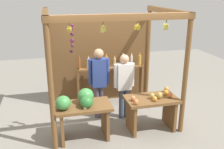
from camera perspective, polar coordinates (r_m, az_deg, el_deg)
ground_plane at (r=6.19m, az=-0.45°, el=-9.31°), size 12.00×12.00×0.00m
market_stall at (r=6.08m, az=-1.50°, el=4.95°), size 2.74×2.14×2.49m
fruit_counter_left at (r=5.09m, az=-6.86°, el=-7.52°), size 1.13×0.64×1.03m
fruit_counter_right at (r=5.50m, az=8.87°, el=-7.02°), size 1.10×0.64×0.87m
bottle_shelf_unit at (r=6.60m, az=-0.30°, el=0.10°), size 1.75×0.22×1.35m
vendor_man at (r=5.77m, az=-2.94°, el=-0.62°), size 0.48×0.22×1.66m
vendor_woman at (r=5.78m, az=2.72°, el=-1.48°), size 0.48×0.21×1.53m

